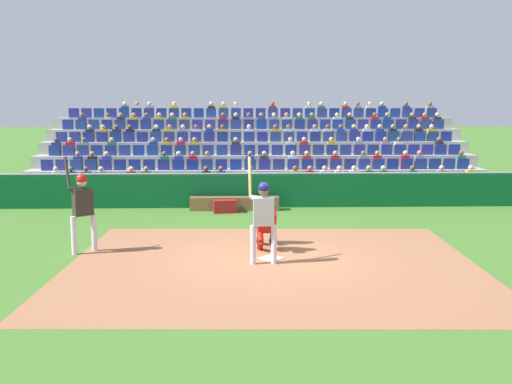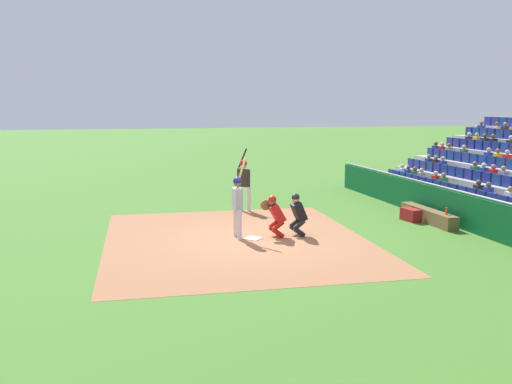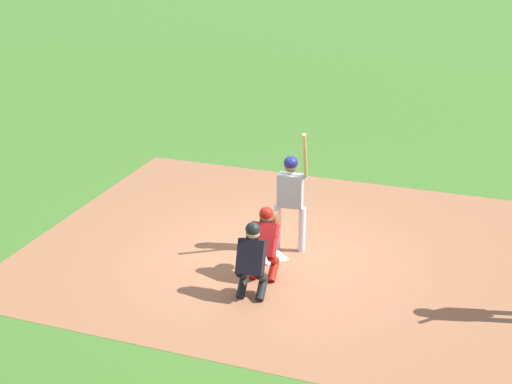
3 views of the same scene
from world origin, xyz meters
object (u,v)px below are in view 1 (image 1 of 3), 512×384
object	(u,v)px
equipment_duffel_bag	(225,206)
on_deck_batter	(82,203)
water_bottle_on_bench	(263,193)
home_plate_marker	(271,258)
catcher_crouching	(267,222)
batter_at_plate	(263,213)
dugout_bench	(234,203)
home_plate_umpire	(266,217)

from	to	relation	value
equipment_duffel_bag	on_deck_batter	xyz separation A→B (m)	(3.19, 5.01, 0.97)
water_bottle_on_bench	equipment_duffel_bag	size ratio (longest dim) A/B	0.31
home_plate_marker	catcher_crouching	world-z (taller)	catcher_crouching
batter_at_plate	catcher_crouching	xyz separation A→B (m)	(-0.14, -1.08, -0.43)
home_plate_marker	catcher_crouching	bearing A→B (deg)	-84.25
water_bottle_on_bench	dugout_bench	bearing A→B (deg)	3.14
dugout_bench	home_plate_marker	bearing A→B (deg)	98.00
dugout_bench	home_plate_umpire	bearing A→B (deg)	99.59
water_bottle_on_bench	equipment_duffel_bag	distance (m)	1.41
home_plate_marker	home_plate_umpire	world-z (taller)	home_plate_umpire
catcher_crouching	equipment_duffel_bag	bearing A→B (deg)	-77.59
home_plate_umpire	on_deck_batter	size ratio (longest dim) A/B	0.57
batter_at_plate	dugout_bench	world-z (taller)	batter_at_plate
dugout_bench	on_deck_batter	distance (m)	6.57
equipment_duffel_bag	on_deck_batter	size ratio (longest dim) A/B	0.32
home_plate_umpire	equipment_duffel_bag	world-z (taller)	home_plate_umpire
home_plate_marker	home_plate_umpire	distance (m)	1.53
batter_at_plate	equipment_duffel_bag	bearing A→B (deg)	-80.99
catcher_crouching	home_plate_umpire	bearing A→B (deg)	-91.07
catcher_crouching	water_bottle_on_bench	world-z (taller)	catcher_crouching
batter_at_plate	on_deck_batter	distance (m)	4.31
home_plate_marker	batter_at_plate	world-z (taller)	batter_at_plate
catcher_crouching	home_plate_marker	bearing A→B (deg)	95.75
catcher_crouching	on_deck_batter	xyz separation A→B (m)	(4.30, -0.02, 0.47)
home_plate_umpire	home_plate_marker	bearing A→B (deg)	92.30
home_plate_marker	catcher_crouching	xyz separation A→B (m)	(0.07, -0.67, 0.69)
home_plate_umpire	batter_at_plate	bearing A→B (deg)	85.11
home_plate_umpire	water_bottle_on_bench	size ratio (longest dim) A/B	5.84
water_bottle_on_bench	on_deck_batter	distance (m)	7.13
dugout_bench	equipment_duffel_bag	size ratio (longest dim) A/B	4.04
home_plate_marker	on_deck_batter	distance (m)	4.58
home_plate_marker	water_bottle_on_bench	size ratio (longest dim) A/B	1.99
home_plate_marker	equipment_duffel_bag	xyz separation A→B (m)	(1.18, -5.71, 0.19)
home_plate_marker	water_bottle_on_bench	xyz separation A→B (m)	(-0.09, -6.23, 0.53)
home_plate_marker	home_plate_umpire	bearing A→B (deg)	-87.70
home_plate_marker	dugout_bench	world-z (taller)	dugout_bench
batter_at_plate	catcher_crouching	bearing A→B (deg)	-97.30
home_plate_marker	on_deck_batter	xyz separation A→B (m)	(4.37, -0.70, 1.16)
catcher_crouching	equipment_duffel_bag	size ratio (longest dim) A/B	1.74
home_plate_umpire	equipment_duffel_bag	size ratio (longest dim) A/B	1.78
batter_at_plate	dugout_bench	distance (m)	6.68
home_plate_umpire	on_deck_batter	distance (m)	4.39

